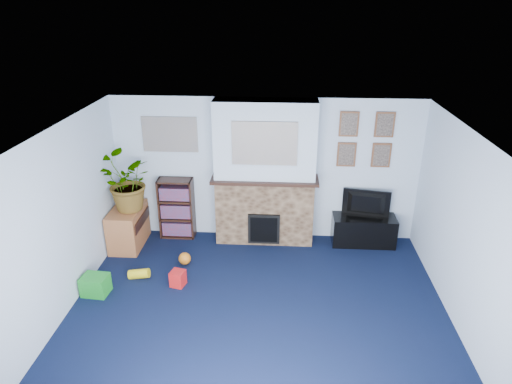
# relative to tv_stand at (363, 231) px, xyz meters

# --- Properties ---
(floor) EXTENTS (5.00, 4.50, 0.01)m
(floor) POSITION_rel_tv_stand_xyz_m (-1.65, -2.03, -0.22)
(floor) COLOR black
(floor) RESTS_ON ground
(ceiling) EXTENTS (5.00, 4.50, 0.01)m
(ceiling) POSITION_rel_tv_stand_xyz_m (-1.65, -2.03, 2.17)
(ceiling) COLOR white
(ceiling) RESTS_ON wall_back
(wall_back) EXTENTS (5.00, 0.04, 2.40)m
(wall_back) POSITION_rel_tv_stand_xyz_m (-1.65, 0.22, 0.97)
(wall_back) COLOR silver
(wall_back) RESTS_ON ground
(wall_front) EXTENTS (5.00, 0.04, 2.40)m
(wall_front) POSITION_rel_tv_stand_xyz_m (-1.65, -4.28, 0.97)
(wall_front) COLOR silver
(wall_front) RESTS_ON ground
(wall_left) EXTENTS (0.04, 4.50, 2.40)m
(wall_left) POSITION_rel_tv_stand_xyz_m (-4.15, -2.03, 0.97)
(wall_left) COLOR silver
(wall_left) RESTS_ON ground
(wall_right) EXTENTS (0.04, 4.50, 2.40)m
(wall_right) POSITION_rel_tv_stand_xyz_m (0.85, -2.03, 0.97)
(wall_right) COLOR silver
(wall_right) RESTS_ON ground
(chimney_breast) EXTENTS (1.72, 0.50, 2.40)m
(chimney_breast) POSITION_rel_tv_stand_xyz_m (-1.65, 0.02, 0.96)
(chimney_breast) COLOR brown
(chimney_breast) RESTS_ON ground
(collage_main) EXTENTS (1.00, 0.03, 0.68)m
(collage_main) POSITION_rel_tv_stand_xyz_m (-1.65, -0.19, 1.56)
(collage_main) COLOR gray
(collage_main) RESTS_ON chimney_breast
(collage_left) EXTENTS (0.90, 0.03, 0.58)m
(collage_left) POSITION_rel_tv_stand_xyz_m (-3.20, 0.21, 1.55)
(collage_left) COLOR gray
(collage_left) RESTS_ON wall_back
(portrait_tl) EXTENTS (0.30, 0.03, 0.40)m
(portrait_tl) POSITION_rel_tv_stand_xyz_m (-0.35, 0.20, 1.77)
(portrait_tl) COLOR brown
(portrait_tl) RESTS_ON wall_back
(portrait_tr) EXTENTS (0.30, 0.03, 0.40)m
(portrait_tr) POSITION_rel_tv_stand_xyz_m (0.20, 0.20, 1.77)
(portrait_tr) COLOR brown
(portrait_tr) RESTS_ON wall_back
(portrait_bl) EXTENTS (0.30, 0.03, 0.40)m
(portrait_bl) POSITION_rel_tv_stand_xyz_m (-0.35, 0.20, 1.27)
(portrait_bl) COLOR brown
(portrait_bl) RESTS_ON wall_back
(portrait_br) EXTENTS (0.30, 0.03, 0.40)m
(portrait_br) POSITION_rel_tv_stand_xyz_m (0.20, 0.20, 1.27)
(portrait_br) COLOR brown
(portrait_br) RESTS_ON wall_back
(tv_stand) EXTENTS (1.03, 0.43, 0.49)m
(tv_stand) POSITION_rel_tv_stand_xyz_m (0.00, 0.00, 0.00)
(tv_stand) COLOR black
(tv_stand) RESTS_ON ground
(television) EXTENTS (0.77, 0.25, 0.44)m
(television) POSITION_rel_tv_stand_xyz_m (0.00, 0.02, 0.49)
(television) COLOR black
(television) RESTS_ON tv_stand
(bookshelf) EXTENTS (0.58, 0.28, 1.05)m
(bookshelf) POSITION_rel_tv_stand_xyz_m (-3.15, 0.08, 0.28)
(bookshelf) COLOR black
(bookshelf) RESTS_ON ground
(sideboard) EXTENTS (0.47, 0.85, 0.66)m
(sideboard) POSITION_rel_tv_stand_xyz_m (-3.89, -0.28, 0.12)
(sideboard) COLOR #A35E34
(sideboard) RESTS_ON ground
(potted_plant) EXTENTS (1.11, 1.08, 0.95)m
(potted_plant) POSITION_rel_tv_stand_xyz_m (-3.84, -0.33, 0.91)
(potted_plant) COLOR #26661E
(potted_plant) RESTS_ON sideboard
(mantel_clock) EXTENTS (0.09, 0.05, 0.13)m
(mantel_clock) POSITION_rel_tv_stand_xyz_m (-1.73, -0.03, 1.00)
(mantel_clock) COLOR gold
(mantel_clock) RESTS_ON chimney_breast
(mantel_candle) EXTENTS (0.05, 0.05, 0.15)m
(mantel_candle) POSITION_rel_tv_stand_xyz_m (-1.34, -0.03, 1.01)
(mantel_candle) COLOR #B2BFC6
(mantel_candle) RESTS_ON chimney_breast
(mantel_teddy) EXTENTS (0.14, 0.14, 0.14)m
(mantel_teddy) POSITION_rel_tv_stand_xyz_m (-2.25, -0.03, 0.99)
(mantel_teddy) COLOR gray
(mantel_teddy) RESTS_ON chimney_breast
(mantel_can) EXTENTS (0.05, 0.05, 0.11)m
(mantel_can) POSITION_rel_tv_stand_xyz_m (-0.98, -0.03, 0.99)
(mantel_can) COLOR red
(mantel_can) RESTS_ON chimney_breast
(green_crate) EXTENTS (0.37, 0.31, 0.28)m
(green_crate) POSITION_rel_tv_stand_xyz_m (-3.93, -1.66, -0.08)
(green_crate) COLOR #198C26
(green_crate) RESTS_ON ground
(toy_ball) EXTENTS (0.19, 0.19, 0.19)m
(toy_ball) POSITION_rel_tv_stand_xyz_m (-2.85, -0.83, -0.13)
(toy_ball) COLOR orange
(toy_ball) RESTS_ON ground
(toy_block) EXTENTS (0.23, 0.23, 0.23)m
(toy_block) POSITION_rel_tv_stand_xyz_m (-2.83, -1.39, -0.11)
(toy_block) COLOR red
(toy_block) RESTS_ON ground
(toy_tube) EXTENTS (0.32, 0.14, 0.18)m
(toy_tube) POSITION_rel_tv_stand_xyz_m (-3.45, -1.25, -0.15)
(toy_tube) COLOR yellow
(toy_tube) RESTS_ON ground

